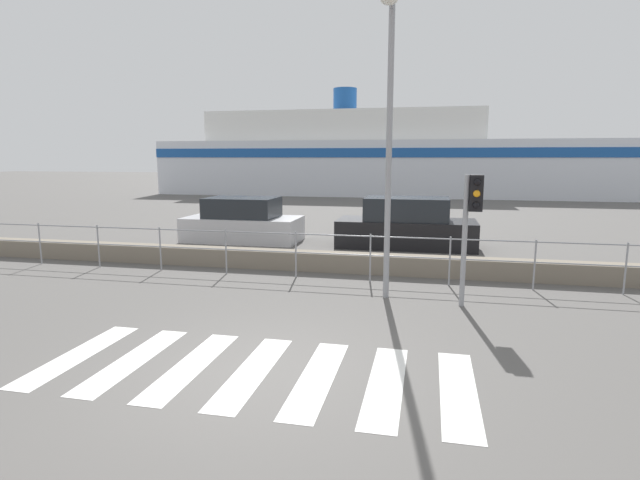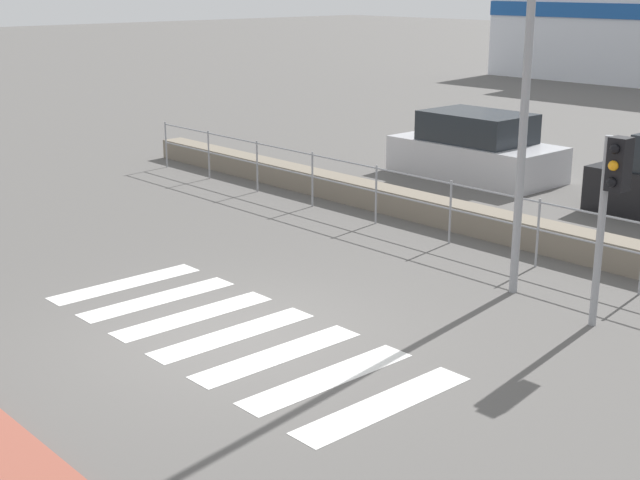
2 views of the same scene
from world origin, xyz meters
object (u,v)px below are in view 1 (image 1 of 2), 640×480
(ferry_boat, at_px, (390,160))
(parked_car_silver, at_px, (243,222))
(parked_car_black, at_px, (406,226))
(traffic_light_far, at_px, (472,211))
(streetlamp, at_px, (389,118))

(ferry_boat, xyz_separation_m, parked_car_silver, (-3.18, -23.15, -2.03))
(ferry_boat, distance_m, parked_car_black, 23.36)
(parked_car_silver, height_order, parked_car_black, parked_car_black)
(ferry_boat, bearing_deg, traffic_light_far, -82.52)
(traffic_light_far, height_order, streetlamp, streetlamp)
(streetlamp, bearing_deg, parked_car_silver, 131.39)
(parked_car_silver, bearing_deg, streetlamp, -48.61)
(streetlamp, relative_size, parked_car_black, 1.33)
(traffic_light_far, distance_m, parked_car_silver, 9.54)
(streetlamp, bearing_deg, parked_car_black, 88.86)
(ferry_boat, distance_m, parked_car_silver, 23.46)
(streetlamp, height_order, ferry_boat, ferry_boat)
(ferry_boat, bearing_deg, parked_car_silver, -97.82)
(ferry_boat, relative_size, parked_car_silver, 9.36)
(streetlamp, xyz_separation_m, ferry_boat, (-2.26, 29.32, -0.94))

